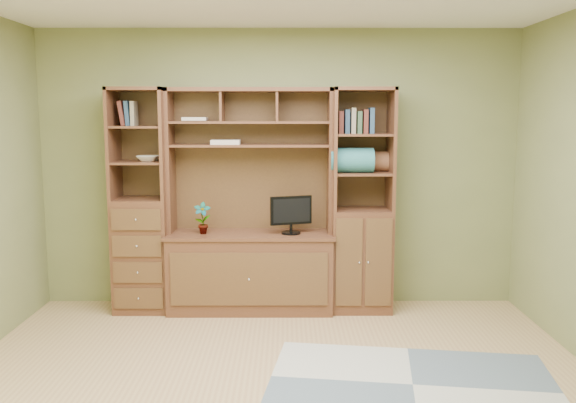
{
  "coord_description": "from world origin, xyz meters",
  "views": [
    {
      "loc": [
        0.07,
        -3.77,
        1.81
      ],
      "look_at": [
        0.08,
        1.2,
        1.1
      ],
      "focal_mm": 38.0,
      "sensor_mm": 36.0,
      "label": 1
    }
  ],
  "objects_px": {
    "monitor": "(291,208)",
    "right_tower": "(362,201)",
    "center_hutch": "(250,201)",
    "left_tower": "(142,201)"
  },
  "relations": [
    {
      "from": "right_tower",
      "to": "monitor",
      "type": "relative_size",
      "value": 4.28
    },
    {
      "from": "center_hutch",
      "to": "left_tower",
      "type": "xyz_separation_m",
      "value": [
        -1.0,
        0.04,
        0.0
      ]
    },
    {
      "from": "left_tower",
      "to": "right_tower",
      "type": "xyz_separation_m",
      "value": [
        2.02,
        0.0,
        0.0
      ]
    },
    {
      "from": "left_tower",
      "to": "monitor",
      "type": "relative_size",
      "value": 4.28
    },
    {
      "from": "monitor",
      "to": "right_tower",
      "type": "bearing_deg",
      "value": -11.6
    },
    {
      "from": "left_tower",
      "to": "right_tower",
      "type": "height_order",
      "value": "same"
    },
    {
      "from": "center_hutch",
      "to": "monitor",
      "type": "height_order",
      "value": "center_hutch"
    },
    {
      "from": "left_tower",
      "to": "right_tower",
      "type": "distance_m",
      "value": 2.02
    },
    {
      "from": "left_tower",
      "to": "right_tower",
      "type": "relative_size",
      "value": 1.0
    },
    {
      "from": "monitor",
      "to": "left_tower",
      "type": "bearing_deg",
      "value": 158.7
    }
  ]
}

